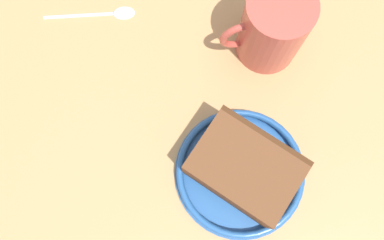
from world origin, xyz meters
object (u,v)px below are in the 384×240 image
at_px(small_plate, 240,172).
at_px(tea_mug, 272,28).
at_px(teaspoon, 109,13).
at_px(cake_slice, 244,168).

xyz_separation_m(small_plate, tea_mug, (-0.01, -0.17, 0.05)).
bearing_deg(teaspoon, tea_mug, 176.34).
bearing_deg(cake_slice, teaspoon, -41.91).
bearing_deg(tea_mug, cake_slice, 86.78).
distance_m(tea_mug, teaspoon, 0.22).
height_order(cake_slice, tea_mug, tea_mug).
height_order(small_plate, tea_mug, tea_mug).
distance_m(cake_slice, tea_mug, 0.17).
relative_size(small_plate, cake_slice, 1.13).
bearing_deg(small_plate, tea_mug, -93.55).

